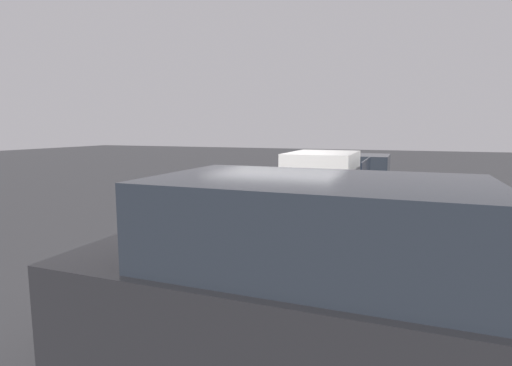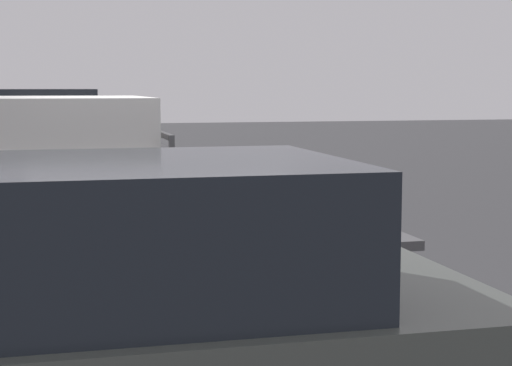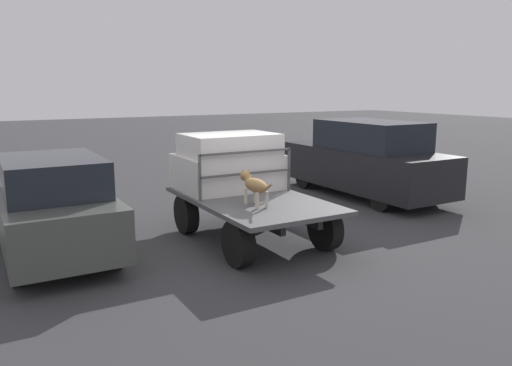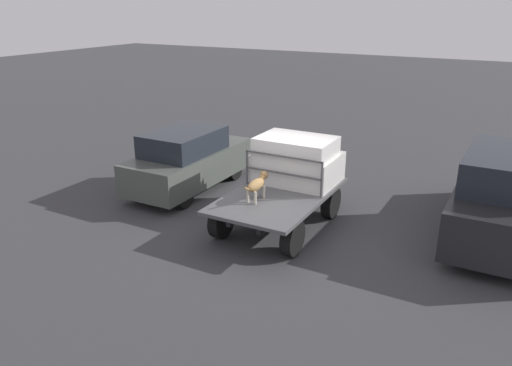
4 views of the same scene
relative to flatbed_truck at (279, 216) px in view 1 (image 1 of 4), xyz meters
name	(u,v)px [view 1 (image 1 of 4)]	position (x,y,z in m)	size (l,w,h in m)	color
ground_plane	(279,244)	(0.00, 0.00, -0.60)	(80.00, 80.00, 0.00)	#38383A
flatbed_truck	(279,216)	(0.00, 0.00, 0.00)	(3.58, 2.07, 0.83)	black
truck_cab	(326,182)	(0.97, 0.00, 0.77)	(1.47, 1.95, 1.12)	silver
truck_headboard	(288,179)	(0.20, 0.00, 0.80)	(0.04, 1.95, 0.86)	#4C4C4F
dog	(259,185)	(-0.54, 0.26, 0.60)	(1.03, 0.25, 0.61)	beige
parked_sedan	(352,186)	(1.04, 3.33, 0.25)	(4.01, 1.70, 1.72)	black
parked_pickup_far	(337,299)	(1.97, -4.54, 0.38)	(5.02, 1.86, 2.01)	black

